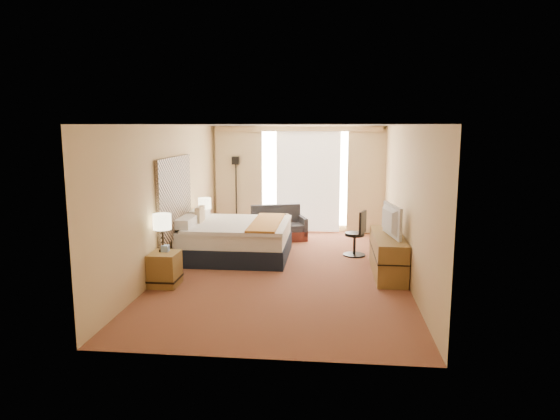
# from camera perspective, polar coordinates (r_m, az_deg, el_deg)

# --- Properties ---
(floor) EXTENTS (4.20, 7.00, 0.02)m
(floor) POSITION_cam_1_polar(r_m,az_deg,el_deg) (9.10, 0.51, -6.92)
(floor) COLOR maroon
(floor) RESTS_ON ground
(ceiling) EXTENTS (4.20, 7.00, 0.02)m
(ceiling) POSITION_cam_1_polar(r_m,az_deg,el_deg) (8.73, 0.54, 9.68)
(ceiling) COLOR white
(ceiling) RESTS_ON wall_back
(wall_back) EXTENTS (4.20, 0.02, 2.60)m
(wall_back) POSITION_cam_1_polar(r_m,az_deg,el_deg) (12.28, 2.08, 3.55)
(wall_back) COLOR #CCB97C
(wall_back) RESTS_ON ground
(wall_front) EXTENTS (4.20, 0.02, 2.60)m
(wall_front) POSITION_cam_1_polar(r_m,az_deg,el_deg) (5.41, -3.00, -4.15)
(wall_front) COLOR #CCB97C
(wall_front) RESTS_ON ground
(wall_left) EXTENTS (0.02, 7.00, 2.60)m
(wall_left) POSITION_cam_1_polar(r_m,az_deg,el_deg) (9.26, -12.53, 1.37)
(wall_left) COLOR #CCB97C
(wall_left) RESTS_ON ground
(wall_right) EXTENTS (0.02, 7.00, 2.60)m
(wall_right) POSITION_cam_1_polar(r_m,az_deg,el_deg) (8.87, 14.15, 0.96)
(wall_right) COLOR #CCB97C
(wall_right) RESTS_ON ground
(headboard) EXTENTS (0.06, 1.85, 1.50)m
(headboard) POSITION_cam_1_polar(r_m,az_deg,el_deg) (9.43, -11.92, 1.42)
(headboard) COLOR black
(headboard) RESTS_ON wall_left
(nightstand_left) EXTENTS (0.45, 0.52, 0.55)m
(nightstand_left) POSITION_cam_1_polar(r_m,az_deg,el_deg) (8.42, -13.04, -6.59)
(nightstand_left) COLOR brown
(nightstand_left) RESTS_ON floor
(nightstand_right) EXTENTS (0.45, 0.52, 0.55)m
(nightstand_right) POSITION_cam_1_polar(r_m,az_deg,el_deg) (10.74, -8.73, -2.96)
(nightstand_right) COLOR brown
(nightstand_right) RESTS_ON floor
(media_dresser) EXTENTS (0.50, 1.80, 0.70)m
(media_dresser) POSITION_cam_1_polar(r_m,az_deg,el_deg) (9.02, 12.21, -4.98)
(media_dresser) COLOR brown
(media_dresser) RESTS_ON floor
(window) EXTENTS (2.30, 0.02, 2.30)m
(window) POSITION_cam_1_polar(r_m,az_deg,el_deg) (12.24, 3.24, 3.62)
(window) COLOR white
(window) RESTS_ON wall_back
(curtains) EXTENTS (4.12, 0.19, 2.56)m
(curtains) POSITION_cam_1_polar(r_m,az_deg,el_deg) (12.16, 2.03, 4.01)
(curtains) COLOR beige
(curtains) RESTS_ON floor
(bed) EXTENTS (2.07, 1.90, 1.01)m
(bed) POSITION_cam_1_polar(r_m,az_deg,el_deg) (9.97, -5.11, -3.31)
(bed) COLOR black
(bed) RESTS_ON floor
(loveseat) EXTENTS (1.39, 1.03, 0.78)m
(loveseat) POSITION_cam_1_polar(r_m,az_deg,el_deg) (11.48, -0.25, -2.13)
(loveseat) COLOR #501E16
(loveseat) RESTS_ON floor
(floor_lamp) EXTENTS (0.23, 0.23, 1.86)m
(floor_lamp) POSITION_cam_1_polar(r_m,az_deg,el_deg) (12.28, -5.05, 3.58)
(floor_lamp) COLOR black
(floor_lamp) RESTS_ON floor
(desk_chair) EXTENTS (0.46, 0.46, 0.92)m
(desk_chair) POSITION_cam_1_polar(r_m,az_deg,el_deg) (10.13, 8.79, -2.94)
(desk_chair) COLOR black
(desk_chair) RESTS_ON floor
(lamp_left) EXTENTS (0.30, 0.30, 0.63)m
(lamp_left) POSITION_cam_1_polar(r_m,az_deg,el_deg) (8.33, -13.32, -1.40)
(lamp_left) COLOR black
(lamp_left) RESTS_ON nightstand_left
(lamp_right) EXTENTS (0.26, 0.26, 0.56)m
(lamp_right) POSITION_cam_1_polar(r_m,az_deg,el_deg) (10.53, -8.61, 0.70)
(lamp_right) COLOR black
(lamp_right) RESTS_ON nightstand_right
(tissue_box) EXTENTS (0.12, 0.12, 0.11)m
(tissue_box) POSITION_cam_1_polar(r_m,az_deg,el_deg) (8.41, -12.98, -4.30)
(tissue_box) COLOR #7C96C0
(tissue_box) RESTS_ON nightstand_left
(telephone) EXTENTS (0.19, 0.16, 0.06)m
(telephone) POSITION_cam_1_polar(r_m,az_deg,el_deg) (10.52, -8.83, -1.52)
(telephone) COLOR black
(telephone) RESTS_ON nightstand_right
(television) EXTENTS (0.29, 0.97, 0.55)m
(television) POSITION_cam_1_polar(r_m,az_deg,el_deg) (8.80, 12.09, -1.17)
(television) COLOR black
(television) RESTS_ON media_dresser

